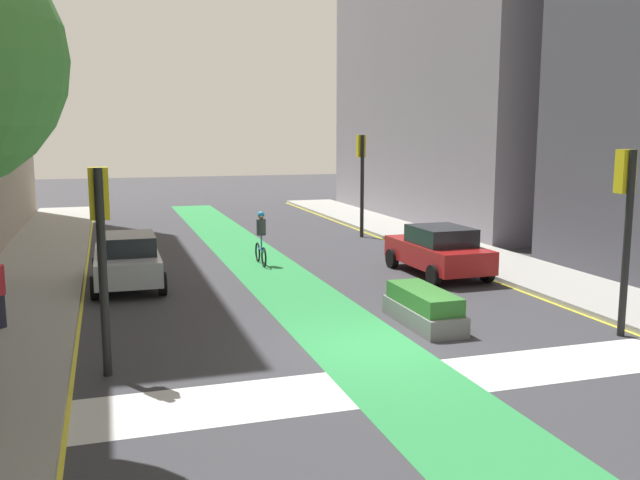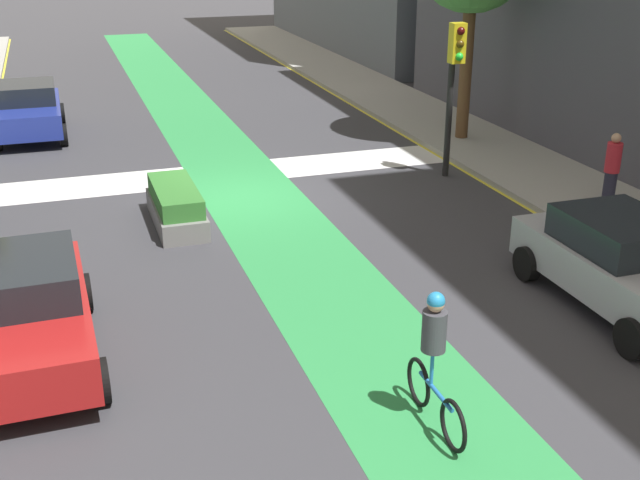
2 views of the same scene
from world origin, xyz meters
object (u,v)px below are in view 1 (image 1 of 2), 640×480
at_px(car_silver_left_far, 127,260).
at_px(cyclist_in_lane, 261,237).
at_px(traffic_signal_near_left, 101,230).
at_px(median_planter, 423,308).
at_px(car_red_right_far, 438,250).
at_px(traffic_signal_near_right, 626,206).
at_px(traffic_signal_far_right, 361,166).

distance_m(car_silver_left_far, cyclist_in_lane, 4.95).
xyz_separation_m(traffic_signal_near_left, cyclist_in_lane, (5.10, 9.61, -1.74)).
bearing_deg(car_silver_left_far, traffic_signal_near_left, -94.63).
distance_m(cyclist_in_lane, median_planter, 8.67).
bearing_deg(car_red_right_far, traffic_signal_near_left, -148.22).
bearing_deg(traffic_signal_near_right, cyclist_in_lane, 119.18).
height_order(traffic_signal_near_left, traffic_signal_far_right, traffic_signal_far_right).
height_order(cyclist_in_lane, median_planter, cyclist_in_lane).
relative_size(car_red_right_far, cyclist_in_lane, 2.28).
xyz_separation_m(traffic_signal_near_right, traffic_signal_near_left, (-10.92, 0.81, -0.18)).
height_order(traffic_signal_near_left, median_planter, traffic_signal_near_left).
height_order(traffic_signal_near_right, traffic_signal_far_right, traffic_signal_far_right).
height_order(car_silver_left_far, car_red_right_far, same).
xyz_separation_m(traffic_signal_near_right, median_planter, (-3.81, 2.01, -2.49)).
height_order(traffic_signal_near_right, median_planter, traffic_signal_near_right).
bearing_deg(traffic_signal_near_right, traffic_signal_far_right, 90.85).
relative_size(traffic_signal_far_right, median_planter, 1.65).
distance_m(car_silver_left_far, median_planter, 9.09).
bearing_deg(cyclist_in_lane, car_red_right_far, -33.84).
bearing_deg(car_silver_left_far, car_red_right_far, -7.69).
height_order(traffic_signal_far_right, car_silver_left_far, traffic_signal_far_right).
distance_m(traffic_signal_near_right, median_planter, 4.97).
bearing_deg(car_silver_left_far, traffic_signal_far_right, 35.24).
relative_size(traffic_signal_far_right, car_red_right_far, 1.04).
relative_size(car_silver_left_far, cyclist_in_lane, 2.27).
bearing_deg(traffic_signal_near_left, median_planter, 9.56).
bearing_deg(median_planter, traffic_signal_near_left, -170.44).
distance_m(traffic_signal_far_right, car_red_right_far, 8.73).
height_order(car_silver_left_far, median_planter, car_silver_left_far).
height_order(traffic_signal_near_right, car_silver_left_far, traffic_signal_near_right).
relative_size(traffic_signal_near_right, car_silver_left_far, 0.98).
bearing_deg(traffic_signal_near_right, traffic_signal_near_left, 175.73).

